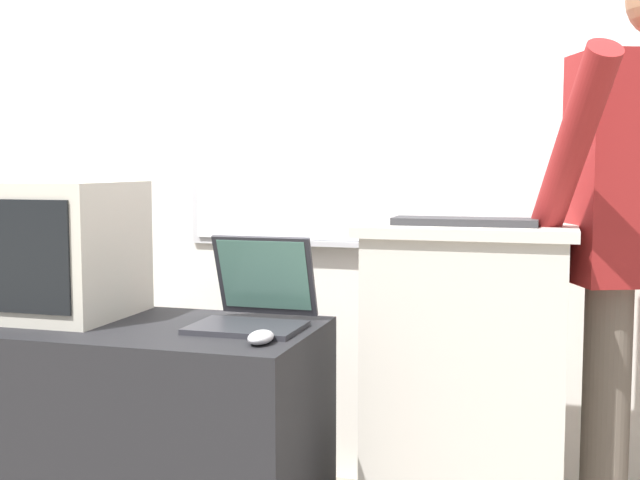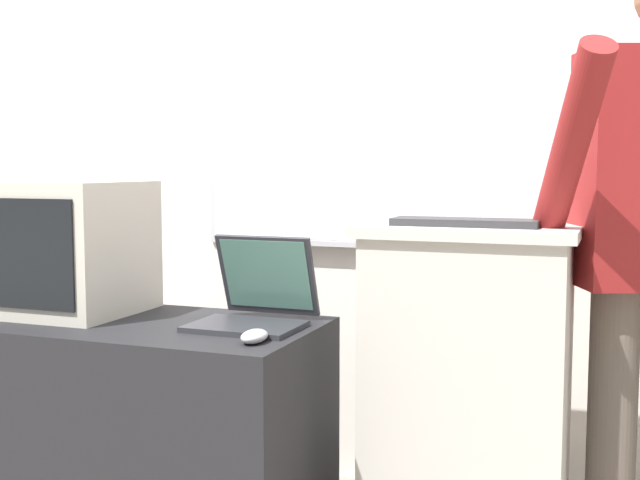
# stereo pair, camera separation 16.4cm
# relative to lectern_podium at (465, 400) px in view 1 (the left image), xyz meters

# --- Properties ---
(back_wall) EXTENTS (6.40, 0.17, 2.73)m
(back_wall) POSITION_rel_lectern_podium_xyz_m (-0.29, 0.62, 0.86)
(back_wall) COLOR silver
(back_wall) RESTS_ON ground_plane
(lectern_podium) EXTENTS (0.58, 0.40, 1.00)m
(lectern_podium) POSITION_rel_lectern_podium_xyz_m (0.00, 0.00, 0.00)
(lectern_podium) COLOR #BCB7AD
(lectern_podium) RESTS_ON ground_plane
(side_desk) EXTENTS (1.00, 0.54, 0.71)m
(side_desk) POSITION_rel_lectern_podium_xyz_m (-0.88, -0.25, -0.14)
(side_desk) COLOR black
(side_desk) RESTS_ON ground_plane
(laptop) EXTENTS (0.30, 0.30, 0.25)m
(laptop) POSITION_rel_lectern_podium_xyz_m (-0.57, -0.16, 0.28)
(laptop) COLOR #28282D
(laptop) RESTS_ON side_desk
(wireless_keyboard) EXTENTS (0.39, 0.13, 0.02)m
(wireless_keyboard) POSITION_rel_lectern_podium_xyz_m (-0.00, -0.05, 0.51)
(wireless_keyboard) COLOR #2D2D30
(wireless_keyboard) RESTS_ON lectern_podium
(computer_mouse_by_laptop) EXTENTS (0.06, 0.10, 0.03)m
(computer_mouse_by_laptop) POSITION_rel_lectern_podium_xyz_m (-0.47, -0.38, 0.23)
(computer_mouse_by_laptop) COLOR #BCBCC1
(computer_mouse_by_laptop) RESTS_ON side_desk
(crt_monitor) EXTENTS (0.38, 0.40, 0.40)m
(crt_monitor) POSITION_rel_lectern_podium_xyz_m (-1.16, -0.19, 0.41)
(crt_monitor) COLOR #BCB7A8
(crt_monitor) RESTS_ON side_desk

